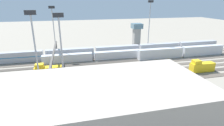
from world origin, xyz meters
name	(u,v)px	position (x,y,z in m)	size (l,w,h in m)	color
ground_plane	(119,67)	(0.00, 0.00, 0.00)	(400.00, 400.00, 0.00)	gray
track_bed_0	(110,56)	(0.00, -17.50, 0.06)	(140.00, 2.80, 0.12)	#3D3833
track_bed_1	(113,59)	(0.00, -12.50, 0.06)	(140.00, 2.80, 0.12)	#4C443D
track_bed_2	(115,62)	(0.00, -7.50, 0.06)	(140.00, 2.80, 0.12)	#3D3833
track_bed_3	(118,65)	(0.00, -2.50, 0.06)	(140.00, 2.80, 0.12)	#4C443D
track_bed_4	(121,69)	(0.00, 2.50, 0.06)	(140.00, 2.80, 0.12)	#4C443D
track_bed_5	(125,74)	(0.00, 7.50, 0.06)	(140.00, 2.80, 0.12)	#4C443D
track_bed_6	(129,79)	(0.00, 12.50, 0.06)	(140.00, 2.80, 0.12)	#3D3833
track_bed_7	(133,84)	(0.00, 17.50, 0.06)	(140.00, 2.80, 0.12)	#4C443D
train_on_track_7	(95,83)	(13.19, 17.50, 2.16)	(10.00, 3.00, 5.00)	#D85914
train_on_track_1	(93,56)	(9.66, -12.50, 2.02)	(47.20, 3.00, 3.80)	silver
train_on_track_4	(48,71)	(29.37, 2.50, 2.16)	(10.00, 3.00, 5.00)	gold
train_on_track_0	(118,51)	(-3.85, -17.50, 2.61)	(119.80, 3.06, 5.00)	#A8AAB2
train_on_track_2	(182,52)	(-35.29, -7.50, 2.62)	(47.20, 3.00, 5.00)	silver
train_on_track_6	(202,67)	(-31.15, 12.50, 2.16)	(10.00, 3.00, 5.00)	gold
light_mast_0	(150,20)	(-22.15, -20.28, 17.59)	(2.80, 0.70, 27.68)	#9EA0A5
light_mast_1	(61,45)	(22.76, 19.74, 15.93)	(2.80, 0.70, 24.64)	#9EA0A5
light_mast_2	(53,25)	(27.17, -20.89, 16.23)	(2.80, 0.70, 25.20)	#9EA0A5
light_mast_3	(35,45)	(29.60, 19.67, 16.34)	(2.80, 0.70, 25.40)	#9EA0A5
signal_gantry	(54,54)	(26.67, 0.00, 7.73)	(0.70, 40.00, 8.80)	#4C4742
maintenance_shed	(80,114)	(19.43, 39.67, 6.25)	(50.94, 21.61, 12.50)	#9E9389
control_tower	(137,33)	(-20.65, -34.42, 8.26)	(6.00, 6.00, 14.18)	gray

